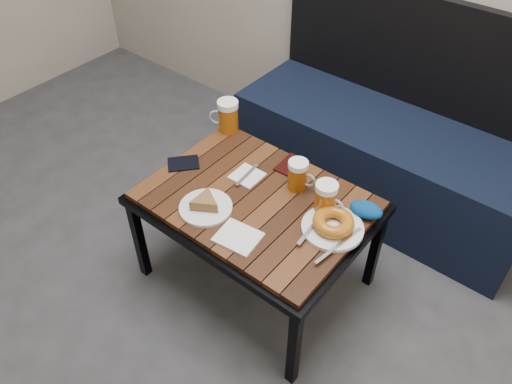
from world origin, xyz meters
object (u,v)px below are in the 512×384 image
Objects in this scene: plate_pie at (206,205)px; beer_mug_centre at (298,175)px; bench at (384,152)px; cafe_table at (256,206)px; knit_pouch at (366,210)px; passport_burgundy at (292,165)px; plate_bagel at (333,225)px; passport_navy at (183,163)px; beer_mug_left at (228,116)px; beer_mug_right at (326,198)px.

beer_mug_centre is at bearing 58.04° from plate_pie.
bench reaches higher than cafe_table.
knit_pouch is at bearing -7.26° from beer_mug_centre.
passport_burgundy is (0.10, 0.39, -0.02)m from plate_pie.
beer_mug_centre is 0.42× the size of plate_bagel.
cafe_table is 0.35m from passport_navy.
passport_navy is at bearing 65.20° from beer_mug_left.
cafe_table is 0.41m from knit_pouch.
beer_mug_right is 1.00× the size of passport_burgundy.
passport_navy is (-0.24, 0.13, -0.02)m from plate_pie.
beer_mug_right is at bearing 37.00° from plate_pie.
bench is 10.88× the size of beer_mug_right.
cafe_table is 0.32m from plate_bagel.
passport_navy is (0.01, -0.29, -0.07)m from beer_mug_left.
beer_mug_centre reaches higher than knit_pouch.
plate_bagel is at bearing -77.98° from bench.
plate_pie is (-0.34, -0.26, -0.04)m from beer_mug_right.
passport_navy is 0.96× the size of passport_burgundy.
beer_mug_right is 1.08× the size of knit_pouch.
beer_mug_right is 0.67× the size of plate_pie.
knit_pouch is (0.72, -0.08, -0.05)m from beer_mug_left.
knit_pouch is at bearing 32.36° from beer_mug_right.
cafe_table is at bearing 116.87° from beer_mug_left.
knit_pouch is (0.36, -0.06, 0.02)m from passport_burgundy.
passport_navy is (-0.35, -0.03, 0.05)m from cafe_table.
beer_mug_right is at bearing -30.65° from beer_mug_centre.
beer_mug_right is at bearing 53.39° from passport_navy.
passport_navy is at bearing -163.96° from knit_pouch.
beer_mug_left reaches higher than passport_burgundy.
cafe_table is at bearing -134.44° from beer_mug_centre.
beer_mug_left is 1.10× the size of beer_mug_right.
passport_burgundy is 0.37m from knit_pouch.
beer_mug_left is (-0.36, 0.26, 0.12)m from cafe_table.
knit_pouch is at bearing 57.26° from passport_navy.
bench is 7.25× the size of plate_pie.
beer_mug_left is 0.46m from beer_mug_centre.
knit_pouch is (0.71, 0.20, 0.02)m from passport_navy.
knit_pouch is at bearing 145.73° from beer_mug_left.
beer_mug_right reaches higher than beer_mug_centre.
plate_bagel reaches higher than knit_pouch.
plate_bagel is at bearing -34.21° from passport_burgundy.
plate_bagel is (0.16, -0.75, 0.22)m from bench.
bench is 1.01m from plate_pie.
plate_pie reaches higher than passport_burgundy.
passport_burgundy is at bearing 121.97° from beer_mug_centre.
cafe_table is 0.20m from beer_mug_centre.
plate_pie is 0.57m from knit_pouch.
plate_pie is at bearing -142.87° from beer_mug_right.
beer_mug_centre reaches higher than passport_burgundy.
plate_bagel is at bearing -38.83° from beer_mug_centre.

